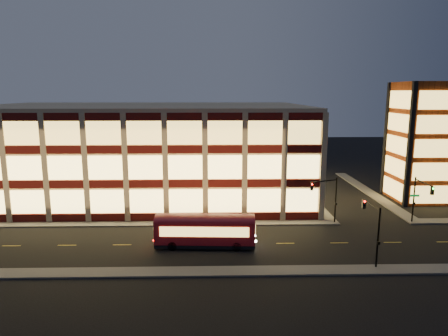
{
  "coord_description": "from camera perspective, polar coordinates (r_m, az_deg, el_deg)",
  "views": [
    {
      "loc": [
        8.19,
        -47.64,
        16.45
      ],
      "look_at": [
        9.53,
        8.0,
        5.88
      ],
      "focal_mm": 32.0,
      "sensor_mm": 36.0,
      "label": 1
    }
  ],
  "objects": [
    {
      "name": "traffic_signal_right",
      "position": [
        54.81,
        26.22,
        -3.4
      ],
      "size": [
        1.2,
        4.37,
        6.0
      ],
      "color": "black",
      "rests_on": "ground"
    },
    {
      "name": "sidewalk_tower_west",
      "position": [
        71.5,
        19.85,
        -3.14
      ],
      "size": [
        2.0,
        30.0,
        0.15
      ],
      "primitive_type": "cube",
      "color": "#514F4C",
      "rests_on": "ground"
    },
    {
      "name": "ground",
      "position": [
        51.06,
        -10.64,
        -8.23
      ],
      "size": [
        200.0,
        200.0,
        0.0
      ],
      "primitive_type": "plane",
      "color": "black",
      "rests_on": "ground"
    },
    {
      "name": "traffic_signal_far",
      "position": [
        51.39,
        14.52,
        -3.49
      ],
      "size": [
        3.79,
        1.87,
        6.0
      ],
      "color": "black",
      "rests_on": "ground"
    },
    {
      "name": "office_building",
      "position": [
        66.15,
        -11.04,
        2.56
      ],
      "size": [
        50.45,
        30.45,
        14.5
      ],
      "color": "tan",
      "rests_on": "ground"
    },
    {
      "name": "sidewalk_near",
      "position": [
        39.18,
        -13.74,
        -14.27
      ],
      "size": [
        100.0,
        2.0,
        0.15
      ],
      "primitive_type": "cube",
      "color": "#514F4C",
      "rests_on": "ground"
    },
    {
      "name": "traffic_signal_near",
      "position": [
        41.55,
        20.48,
        -7.2
      ],
      "size": [
        0.32,
        4.45,
        6.0
      ],
      "color": "black",
      "rests_on": "ground"
    },
    {
      "name": "stair_tower",
      "position": [
        67.94,
        26.55,
        3.32
      ],
      "size": [
        8.6,
        8.6,
        18.0
      ],
      "color": "#8C3814",
      "rests_on": "ground"
    },
    {
      "name": "sidewalk_office_south",
      "position": [
        52.53,
        -13.73,
        -7.73
      ],
      "size": [
        54.0,
        2.0,
        0.15
      ],
      "primitive_type": "cube",
      "color": "#514F4C",
      "rests_on": "ground"
    },
    {
      "name": "trolley_bus",
      "position": [
        43.49,
        -2.72,
        -8.66
      ],
      "size": [
        10.77,
        3.23,
        3.61
      ],
      "rotation": [
        0.0,
        0.0,
        -0.05
      ],
      "color": "maroon",
      "rests_on": "ground"
    },
    {
      "name": "sidewalk_office_east",
      "position": [
        68.31,
        11.21,
        -3.32
      ],
      "size": [
        2.0,
        30.0,
        0.15
      ],
      "primitive_type": "cube",
      "color": "#514F4C",
      "rests_on": "ground"
    }
  ]
}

